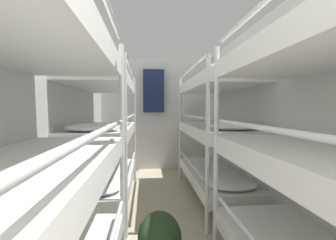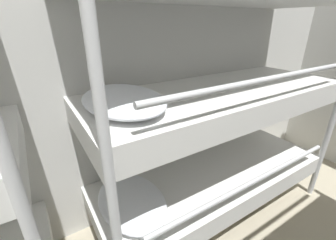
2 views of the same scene
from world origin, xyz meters
name	(u,v)px [view 1 (image 1 of 2)]	position (x,y,z in m)	size (l,w,h in m)	color
wall_left	(43,122)	(-1.19, 2.67, 1.20)	(0.06, 5.46, 2.40)	silver
wall_right	(280,121)	(1.19, 2.67, 1.20)	(0.06, 5.46, 2.40)	silver
wall_back	(156,115)	(0.00, 5.37, 1.20)	(2.44, 0.06, 2.40)	silver
bunk_stack_left_near	(12,183)	(-0.79, 1.45, 1.02)	(0.75, 1.92, 1.92)	silver
bunk_stack_left_far	(104,131)	(-0.79, 3.60, 1.02)	(0.75, 1.92, 1.92)	silver
bunk_stack_right_far	(215,130)	(0.79, 3.60, 1.02)	(0.75, 1.92, 1.92)	silver
duffel_bag	(160,236)	(-0.10, 2.39, 0.19)	(0.39, 0.55, 0.39)	#23381E
hanging_coat	(154,91)	(-0.05, 5.22, 1.70)	(0.44, 0.12, 0.90)	#192347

